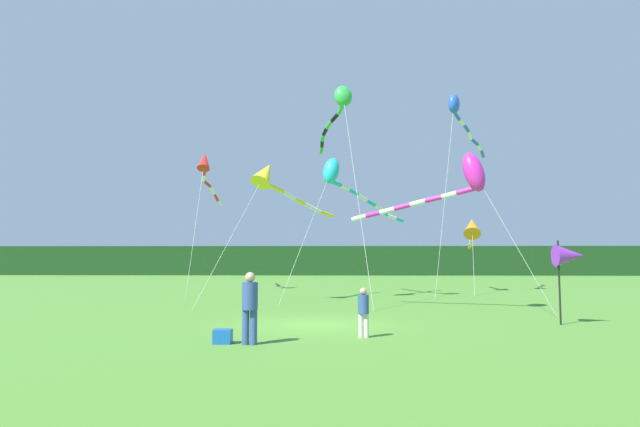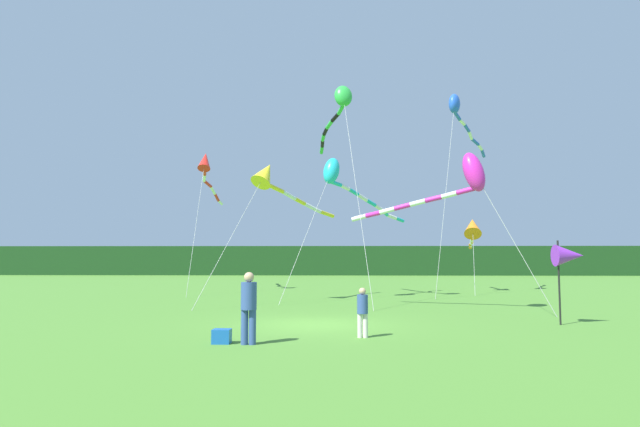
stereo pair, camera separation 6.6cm
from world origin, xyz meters
name	(u,v)px [view 1 (the left image)]	position (x,y,z in m)	size (l,w,h in m)	color
ground_plane	(315,325)	(0.00, 0.00, 0.00)	(120.00, 120.00, 0.00)	#4C842D
distant_treeline	(329,261)	(0.00, 45.00, 1.67)	(108.00, 3.12, 3.35)	#193D19
person_adult	(250,304)	(-1.46, -3.89, 0.99)	(0.39, 0.39, 1.78)	#334C8C
person_child	(363,310)	(1.41, -2.68, 0.74)	(0.29, 0.29, 1.33)	silver
cooler_box	(223,336)	(-2.16, -3.73, 0.18)	(0.44, 0.38, 0.35)	#1959B2
banner_flag_pole	(569,256)	(8.16, 0.17, 2.18)	(0.90, 0.70, 2.68)	black
kite_magenta	(463,178)	(5.78, 4.15, 5.31)	(7.25, 4.28, 6.42)	#B2B2B2
kite_yellow	(271,178)	(-2.45, 8.46, 5.96)	(5.72, 8.61, 6.94)	#B2B2B2
kite_blue	(459,113)	(8.03, 14.07, 10.65)	(5.19, 8.92, 11.68)	#B2B2B2
kite_red	(206,168)	(-7.59, 16.26, 7.79)	(1.09, 10.87, 8.86)	#B2B2B2
kite_orange	(472,228)	(9.23, 16.32, 3.95)	(1.64, 7.00, 4.88)	#B2B2B2
kite_green	(339,106)	(0.87, 9.27, 9.76)	(2.48, 9.82, 10.70)	#B2B2B2
kite_cyan	(341,179)	(0.96, 10.33, 6.19)	(6.70, 8.44, 7.33)	#B2B2B2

